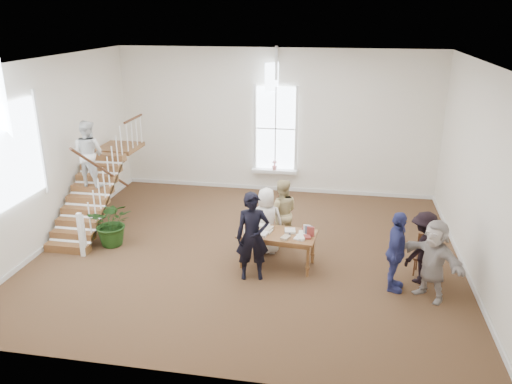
% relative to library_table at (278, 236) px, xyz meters
% --- Properties ---
extents(ground, '(10.00, 10.00, 0.00)m').
position_rel_library_table_xyz_m(ground, '(-0.77, 0.60, -0.73)').
color(ground, '#4F351F').
rests_on(ground, ground).
extents(room_shell, '(10.49, 10.00, 10.00)m').
position_rel_library_table_xyz_m(room_shell, '(-0.77, 4.99, -0.33)').
color(room_shell, white).
rests_on(room_shell, ground).
extents(staircase, '(1.10, 4.10, 2.92)m').
position_rel_library_table_xyz_m(staircase, '(-5.11, 1.35, 0.89)').
color(staircase, brown).
rests_on(staircase, ground).
extents(library_table, '(1.81, 1.03, 0.87)m').
position_rel_library_table_xyz_m(library_table, '(0.00, 0.00, 0.00)').
color(library_table, brown).
rests_on(library_table, ground).
extents(police_officer, '(0.81, 0.63, 1.97)m').
position_rel_library_table_xyz_m(police_officer, '(-0.46, -0.65, 0.25)').
color(police_officer, black).
rests_on(police_officer, ground).
extents(elderly_woman, '(0.88, 0.65, 1.64)m').
position_rel_library_table_xyz_m(elderly_woman, '(-0.36, 0.60, 0.09)').
color(elderly_woman, silver).
rests_on(elderly_woman, ground).
extents(person_yellow, '(0.93, 0.77, 1.71)m').
position_rel_library_table_xyz_m(person_yellow, '(-0.06, 1.10, 0.13)').
color(person_yellow, tan).
rests_on(person_yellow, ground).
extents(woman_cluster_a, '(0.60, 1.08, 1.74)m').
position_rel_library_table_xyz_m(woman_cluster_a, '(2.53, -0.62, 0.14)').
color(woman_cluster_a, navy).
rests_on(woman_cluster_a, ground).
extents(woman_cluster_b, '(1.14, 1.16, 1.60)m').
position_rel_library_table_xyz_m(woman_cluster_b, '(3.13, -0.17, 0.07)').
color(woman_cluster_b, black).
rests_on(woman_cluster_b, ground).
extents(woman_cluster_c, '(1.48, 1.46, 1.70)m').
position_rel_library_table_xyz_m(woman_cluster_c, '(3.23, -0.82, 0.12)').
color(woman_cluster_c, '#BCB0A9').
rests_on(woman_cluster_c, ground).
extents(floor_plant, '(1.24, 1.13, 1.19)m').
position_rel_library_table_xyz_m(floor_plant, '(-4.17, 0.36, -0.14)').
color(floor_plant, '#1A3B12').
rests_on(floor_plant, ground).
extents(side_chair, '(0.49, 0.49, 0.90)m').
position_rel_library_table_xyz_m(side_chair, '(3.26, 0.20, -0.24)').
color(side_chair, '#3D2710').
rests_on(side_chair, ground).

